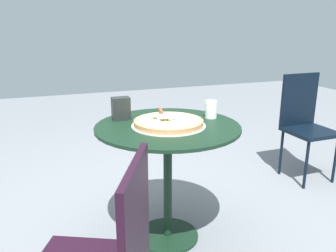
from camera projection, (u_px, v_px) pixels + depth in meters
name	position (u px, v px, depth m)	size (l,w,h in m)	color
ground_plane	(168.00, 236.00, 2.20)	(10.00, 10.00, 0.00)	slate
patio_table	(168.00, 151.00, 2.04)	(0.84, 0.84, 0.74)	black
pizza_on_tray	(168.00, 123.00, 1.98)	(0.42, 0.42, 0.05)	silver
pizza_server	(162.00, 113.00, 2.02)	(0.10, 0.22, 0.02)	silver
drinking_cup	(211.00, 109.00, 2.13)	(0.07, 0.07, 0.11)	white
napkin_dispenser	(121.00, 108.00, 2.10)	(0.11, 0.07, 0.14)	black
patio_chair_near	(305.00, 120.00, 2.97)	(0.38, 0.38, 0.89)	black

